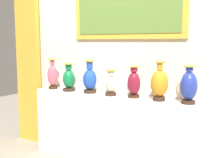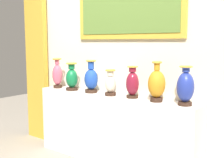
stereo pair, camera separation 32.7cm
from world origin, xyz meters
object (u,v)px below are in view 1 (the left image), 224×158
Objects in this scene: vase_sapphire at (90,79)px; vase_ivory at (111,84)px; vase_emerald at (69,78)px; vase_amber at (159,83)px; vase_rose at (53,75)px; vase_burgundy at (134,83)px; vase_cobalt at (189,86)px.

vase_sapphire is 1.32× the size of vase_ivory.
vase_sapphire is 0.31m from vase_ivory.
vase_emerald is 0.85× the size of vase_amber.
vase_rose is 0.90m from vase_ivory.
vase_ivory is (0.90, -0.02, -0.05)m from vase_rose.
vase_sapphire is at bearing -178.64° from vase_burgundy.
vase_rose is 1.13× the size of vase_emerald.
vase_emerald is at bearing -179.21° from vase_amber.
vase_rose is 1.01× the size of vase_sapphire.
vase_sapphire is at bearing 179.61° from vase_amber.
vase_cobalt is at bearing 1.42° from vase_ivory.
vase_amber is 0.30m from vase_cobalt.
vase_amber is (0.89, -0.01, 0.02)m from vase_sapphire.
vase_amber reaches higher than vase_ivory.
vase_burgundy is at bearing 176.29° from vase_amber.
vase_emerald is at bearing -4.14° from vase_rose.
vase_ivory is 0.28m from vase_burgundy.
vase_cobalt is (1.19, 0.00, 0.01)m from vase_sapphire.
vase_ivory is at bearing -178.87° from vase_amber.
vase_amber is (0.31, -0.02, 0.02)m from vase_burgundy.
vase_cobalt is at bearing 1.04° from vase_emerald.
vase_cobalt reaches higher than vase_ivory.
vase_rose is 1.33× the size of vase_ivory.
vase_rose is at bearing 175.86° from vase_emerald.
vase_amber is (0.58, 0.01, 0.05)m from vase_ivory.
vase_rose reaches higher than vase_cobalt.
vase_emerald reaches higher than vase_ivory.
vase_amber is at bearing -3.71° from vase_burgundy.
vase_sapphire reaches higher than vase_cobalt.
vase_rose is 1.18m from vase_burgundy.
vase_cobalt is (0.89, 0.02, 0.04)m from vase_ivory.
vase_cobalt reaches higher than vase_burgundy.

